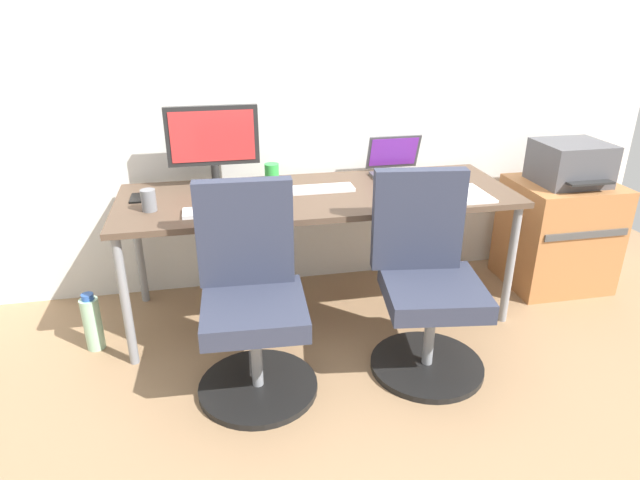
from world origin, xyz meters
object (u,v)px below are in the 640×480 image
Objects in this scene: printer at (571,163)px; open_laptop at (398,166)px; office_chair_right at (426,284)px; coffee_mug at (272,172)px; side_cabinet at (557,234)px; office_chair_left at (252,302)px; water_bottle_on_floor at (92,323)px; desktop_monitor at (213,141)px.

printer is 1.00m from open_laptop.
office_chair_right is 1.10m from coffee_mug.
office_chair_right reaches higher than side_cabinet.
open_laptop reaches higher than coffee_mug.
water_bottle_on_floor is at bearing 150.86° from office_chair_left.
open_laptop is at bearing 12.05° from water_bottle_on_floor.
printer is at bearing -4.73° from desktop_monitor.
desktop_monitor is at bearing 175.30° from side_cabinet.
open_laptop is at bearing 40.85° from office_chair_left.
office_chair_left is at bearing -103.22° from coffee_mug.
office_chair_right is at bearing -0.04° from office_chair_left.
open_laptop is 0.72m from coffee_mug.
office_chair_right is 2.35× the size of printer.
coffee_mug reaches higher than side_cabinet.
office_chair_left reaches higher than water_bottle_on_floor.
office_chair_right is 1.66m from water_bottle_on_floor.
open_laptop reaches higher than printer.
printer is 0.83× the size of desktop_monitor.
office_chair_right reaches higher than water_bottle_on_floor.
office_chair_left is 0.81m from office_chair_right.
office_chair_right is (0.81, -0.00, 0.00)m from office_chair_left.
water_bottle_on_floor is (-2.68, -0.20, -0.18)m from side_cabinet.
open_laptop is (0.92, 0.79, 0.33)m from office_chair_left.
desktop_monitor is (-0.92, 0.79, 0.53)m from office_chair_right.
side_cabinet is 2.12m from desktop_monitor.
office_chair_left is 3.03× the size of water_bottle_on_floor.
office_chair_left is 0.96m from desktop_monitor.
water_bottle_on_floor is 1.84m from open_laptop.
side_cabinet is (1.91, 0.63, -0.10)m from office_chair_left.
desktop_monitor is (-2.02, 0.17, 0.63)m from side_cabinet.
coffee_mug is (0.31, 0.06, -0.20)m from desktop_monitor.
office_chair_right reaches higher than open_laptop.
open_laptop reaches higher than water_bottle_on_floor.
office_chair_left reaches higher than coffee_mug.
office_chair_left is 2.04m from printer.
office_chair_right is 3.03× the size of open_laptop.
desktop_monitor is at bearing 28.51° from water_bottle_on_floor.
office_chair_left is 10.22× the size of coffee_mug.
office_chair_left is 3.03× the size of open_laptop.
desktop_monitor is at bearing 139.05° from office_chair_right.
office_chair_left reaches higher than open_laptop.
coffee_mug is (0.20, 0.85, 0.33)m from office_chair_left.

